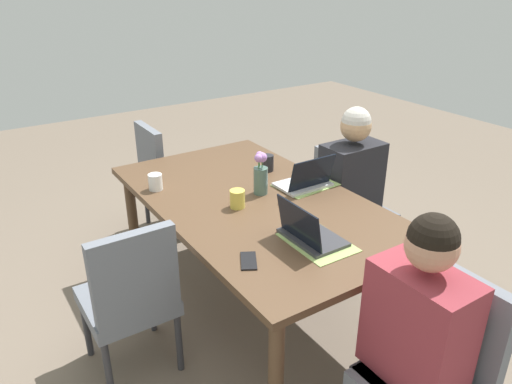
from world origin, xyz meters
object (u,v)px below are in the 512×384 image
Objects in this scene: laptop_near_left_mid at (306,181)px; phone_black at (249,261)px; flower_vase at (261,175)px; coffee_mug_centre_left at (155,182)px; chair_head_right_right_near at (166,173)px; coffee_mug_near_left at (268,163)px; chair_near_left_mid at (348,200)px; coffee_mug_near_right at (237,199)px; chair_far_left_far at (131,294)px; chair_head_left_left_near at (435,366)px; person_near_left_mid at (349,203)px; person_head_left_left_near at (412,360)px; dining_table at (256,211)px; laptop_head_left_left_near at (309,233)px.

laptop_near_left_mid is 0.90m from phone_black.
coffee_mug_centre_left is at bearing 51.81° from flower_vase.
laptop_near_left_mid is at bearing -163.02° from chair_head_right_right_near.
chair_head_right_right_near is 8.26× the size of coffee_mug_near_left.
coffee_mug_near_left is (0.24, 0.52, 0.31)m from chair_near_left_mid.
coffee_mug_near_right is 0.57m from phone_black.
chair_far_left_far is (-0.22, 1.67, 0.00)m from chair_near_left_mid.
chair_far_left_far is at bearing 150.20° from chair_head_right_right_near.
coffee_mug_near_left reaches higher than coffee_mug_centre_left.
flower_vase is at bearing -128.19° from coffee_mug_centre_left.
chair_head_left_left_near is at bearing -178.09° from chair_head_right_right_near.
laptop_near_left_mid reaches higher than chair_near_left_mid.
coffee_mug_centre_left is (1.74, 0.48, 0.31)m from chair_head_left_left_near.
coffee_mug_near_left is (0.28, -0.24, -0.07)m from flower_vase.
chair_head_left_left_near is at bearing 178.79° from flower_vase.
chair_head_left_left_near is 1.49m from person_near_left_mid.
person_head_left_left_near is 10.97× the size of coffee_mug_near_left.
dining_table is 1.23m from person_head_left_left_near.
chair_head_left_left_near is 6.00× the size of phone_black.
coffee_mug_near_left is at bearing -43.06° from dining_table.
laptop_near_left_mid is 3.09× the size of coffee_mug_near_right.
person_head_left_left_near is 1.75m from coffee_mug_centre_left.
flower_vase is (0.04, 0.70, 0.35)m from person_near_left_mid.
chair_far_left_far is at bearing 98.43° from dining_table.
laptop_near_left_mid is at bearing -17.59° from person_head_left_left_near.
coffee_mug_centre_left is at bearing 31.20° from coffee_mug_near_right.
coffee_mug_near_left is 0.58m from coffee_mug_near_right.
coffee_mug_near_right is at bearing 99.45° from dining_table.
person_head_left_left_near reaches higher than chair_head_left_left_near.
coffee_mug_near_right is at bearing -148.80° from coffee_mug_centre_left.
chair_near_left_mid is at bearing -143.17° from chair_head_right_right_near.
coffee_mug_centre_left is at bearing 73.91° from chair_near_left_mid.
coffee_mug_near_right is (-1.29, 0.10, 0.31)m from chair_head_right_right_near.
dining_table is 1.60× the size of person_head_left_left_near.
coffee_mug_near_left is at bearing 5.78° from laptop_near_left_mid.
chair_head_left_left_near is 2.81× the size of laptop_head_left_left_near.
person_head_left_left_near is at bearing -179.77° from chair_head_right_right_near.
dining_table is 19.24× the size of coffee_mug_centre_left.
chair_near_left_mid is at bearing -29.91° from chair_head_left_left_near.
coffee_mug_centre_left is (1.68, 0.40, 0.28)m from person_head_left_left_near.
laptop_head_left_left_near is at bearing -169.11° from coffee_mug_near_right.
chair_near_left_mid and chair_head_right_right_near have the same top height.
dining_table is 2.12× the size of chair_far_left_far.
coffee_mug_near_right is at bearing 128.37° from coffee_mug_near_left.
coffee_mug_centre_left is (0.48, 0.78, 0.01)m from laptop_near_left_mid.
coffee_mug_near_left is at bearing -99.24° from coffee_mug_centre_left.
dining_table is 0.48m from coffee_mug_near_left.
chair_head_right_right_near is (1.39, -0.79, 0.00)m from chair_far_left_far.
chair_far_left_far is 1.00× the size of chair_head_right_right_near.
coffee_mug_near_left reaches higher than phone_black.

